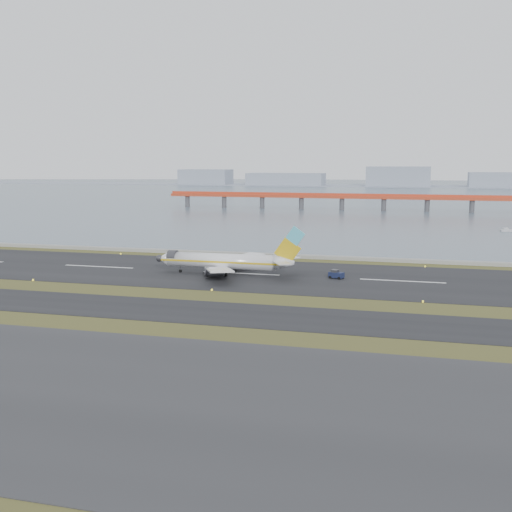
% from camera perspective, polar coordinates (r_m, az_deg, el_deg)
% --- Properties ---
extents(ground, '(1000.00, 1000.00, 0.00)m').
position_cam_1_polar(ground, '(134.56, -5.00, -3.73)').
color(ground, '#334217').
rests_on(ground, ground).
extents(apron_strip, '(1000.00, 50.00, 0.10)m').
position_cam_1_polar(apron_strip, '(86.93, -17.82, -10.95)').
color(apron_strip, '#29292B').
rests_on(apron_strip, ground).
extents(taxiway_strip, '(1000.00, 18.00, 0.10)m').
position_cam_1_polar(taxiway_strip, '(123.64, -6.92, -4.83)').
color(taxiway_strip, black).
rests_on(taxiway_strip, ground).
extents(runway_strip, '(1000.00, 45.00, 0.10)m').
position_cam_1_polar(runway_strip, '(162.49, -1.35, -1.57)').
color(runway_strip, black).
rests_on(runway_strip, ground).
extents(seawall, '(1000.00, 2.50, 1.00)m').
position_cam_1_polar(seawall, '(191.00, 1.21, 0.08)').
color(seawall, '#969690').
rests_on(seawall, ground).
extents(bay_water, '(1400.00, 800.00, 1.30)m').
position_cam_1_polar(bay_water, '(585.83, 10.77, 5.54)').
color(bay_water, '#465364').
rests_on(bay_water, ground).
extents(red_pier, '(260.00, 5.00, 10.20)m').
position_cam_1_polar(red_pier, '(374.83, 11.31, 5.07)').
color(red_pier, '#C03D20').
rests_on(red_pier, ground).
extents(far_shoreline, '(1400.00, 80.00, 60.50)m').
position_cam_1_polar(far_shoreline, '(744.38, 12.82, 6.53)').
color(far_shoreline, '#9099AA').
rests_on(far_shoreline, ground).
extents(airliner, '(38.52, 32.89, 12.80)m').
position_cam_1_polar(airliner, '(160.33, -2.60, -0.48)').
color(airliner, white).
rests_on(airliner, ground).
extents(pushback_tug, '(3.91, 2.97, 2.22)m').
position_cam_1_polar(pushback_tug, '(156.53, 7.13, -1.64)').
color(pushback_tug, '#151C3B').
rests_on(pushback_tug, ground).
extents(workboat_far, '(6.85, 3.43, 1.59)m').
position_cam_1_polar(workboat_far, '(278.79, 21.53, 2.14)').
color(workboat_far, '#B9B9BE').
rests_on(workboat_far, ground).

